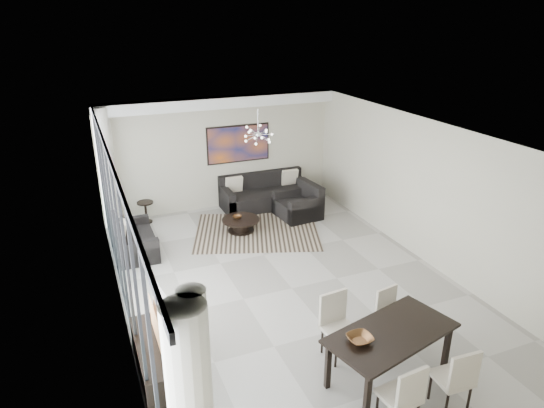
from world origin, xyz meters
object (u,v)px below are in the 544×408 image
dining_table (391,337)px  coffee_table (241,224)px  television (161,321)px  sofa_main (265,195)px  tv_console (154,359)px

dining_table → coffee_table: bearing=93.3°
coffee_table → television: size_ratio=0.79×
sofa_main → dining_table: 6.79m
coffee_table → television: (-2.55, -4.06, 0.64)m
coffee_table → sofa_main: sofa_main is taller
tv_console → dining_table: (3.02, -1.34, 0.44)m
tv_console → television: 0.59m
sofa_main → television: size_ratio=2.08×
sofa_main → tv_console: sofa_main is taller
coffee_table → dining_table: (0.31, -5.44, 0.51)m
sofa_main → television: television is taller
coffee_table → sofa_main: bearing=48.9°
coffee_table → television: bearing=-122.1°
tv_console → dining_table: bearing=-23.8°
coffee_table → tv_console: bearing=-123.4°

